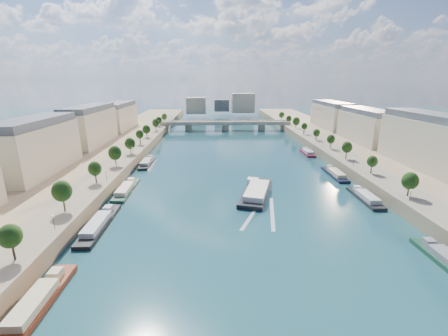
{
  "coord_description": "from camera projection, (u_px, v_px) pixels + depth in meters",
  "views": [
    {
      "loc": [
        -10.61,
        -42.35,
        42.97
      ],
      "look_at": [
        -5.99,
        85.34,
        5.0
      ],
      "focal_mm": 24.0,
      "sensor_mm": 36.0,
      "label": 1
    }
  ],
  "objects": [
    {
      "name": "skyline",
      "position": [
        225.0,
        104.0,
        355.2
      ],
      "size": [
        79.0,
        42.0,
        22.0
      ],
      "color": "#C4B896",
      "rests_on": "ground"
    },
    {
      "name": "quay_right",
      "position": [
        377.0,
        163.0,
        150.76
      ],
      "size": [
        44.0,
        520.0,
        5.0
      ],
      "primitive_type": "cube",
      "color": "#9E8460",
      "rests_on": "ground"
    },
    {
      "name": "ground",
      "position": [
        235.0,
        169.0,
        148.97
      ],
      "size": [
        700.0,
        700.0,
        0.0
      ],
      "primitive_type": "plane",
      "color": "#0C2935",
      "rests_on": "ground"
    },
    {
      "name": "pave_left",
      "position": [
        118.0,
        160.0,
        145.56
      ],
      "size": [
        14.0,
        520.0,
        0.1
      ],
      "primitive_type": "cube",
      "color": "gray",
      "rests_on": "quay_left"
    },
    {
      "name": "trees_left",
      "position": [
        123.0,
        149.0,
        146.0
      ],
      "size": [
        4.8,
        268.8,
        8.26
      ],
      "color": "#382B1E",
      "rests_on": "ground"
    },
    {
      "name": "buildings_right",
      "position": [
        393.0,
        131.0,
        158.73
      ],
      "size": [
        16.0,
        226.0,
        23.2
      ],
      "color": "#C4B896",
      "rests_on": "ground"
    },
    {
      "name": "lamps_left",
      "position": [
        121.0,
        160.0,
        135.36
      ],
      "size": [
        0.36,
        200.36,
        4.28
      ],
      "color": "black",
      "rests_on": "ground"
    },
    {
      "name": "lamps_right",
      "position": [
        336.0,
        151.0,
        153.37
      ],
      "size": [
        0.36,
        200.36,
        4.28
      ],
      "color": "black",
      "rests_on": "ground"
    },
    {
      "name": "tour_barge",
      "position": [
        256.0,
        192.0,
        115.58
      ],
      "size": [
        17.19,
        32.3,
        4.22
      ],
      "rotation": [
        0.0,
        0.0,
        -0.28
      ],
      "color": "black",
      "rests_on": "ground"
    },
    {
      "name": "bridge",
      "position": [
        225.0,
        124.0,
        261.32
      ],
      "size": [
        112.0,
        12.0,
        8.15
      ],
      "color": "#C1B79E",
      "rests_on": "ground"
    },
    {
      "name": "moored_barges_right",
      "position": [
        375.0,
        205.0,
        104.2
      ],
      "size": [
        5.0,
        161.72,
        3.6
      ],
      "color": "black",
      "rests_on": "ground"
    },
    {
      "name": "pave_right",
      "position": [
        349.0,
        158.0,
        149.51
      ],
      "size": [
        14.0,
        520.0,
        0.1
      ],
      "primitive_type": "cube",
      "color": "gray",
      "rests_on": "quay_right"
    },
    {
      "name": "moored_barges_left",
      "position": [
        116.0,
        203.0,
        105.87
      ],
      "size": [
        5.0,
        125.68,
        3.6
      ],
      "color": "maroon",
      "rests_on": "ground"
    },
    {
      "name": "wake",
      "position": [
        263.0,
        213.0,
        100.11
      ],
      "size": [
        14.75,
        25.86,
        0.04
      ],
      "color": "silver",
      "rests_on": "ground"
    },
    {
      "name": "buildings_left",
      "position": [
        68.0,
        133.0,
        152.84
      ],
      "size": [
        16.0,
        226.0,
        23.2
      ],
      "color": "#C4B896",
      "rests_on": "ground"
    },
    {
      "name": "quay_left",
      "position": [
        88.0,
        166.0,
        145.77
      ],
      "size": [
        44.0,
        520.0,
        5.0
      ],
      "primitive_type": "cube",
      "color": "#9E8460",
      "rests_on": "ground"
    },
    {
      "name": "trees_right",
      "position": [
        338.0,
        144.0,
        157.47
      ],
      "size": [
        4.8,
        268.8,
        8.26
      ],
      "color": "#382B1E",
      "rests_on": "ground"
    }
  ]
}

